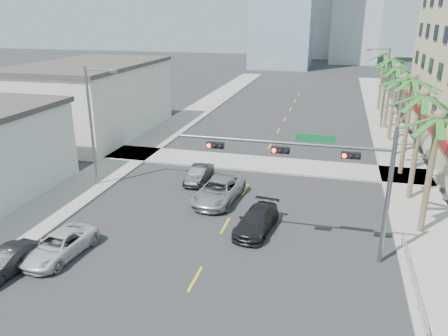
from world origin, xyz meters
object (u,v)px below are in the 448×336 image
car_lane_left (199,174)px  car_lane_center (218,191)px  car_parked_mid (7,262)px  car_lane_right (257,221)px  car_parked_far (59,246)px  traffic_signal_mast (325,168)px

car_lane_left → car_lane_center: bearing=-51.2°
car_parked_mid → car_lane_right: 13.75m
car_parked_far → car_lane_left: car_parked_far is taller
car_parked_far → car_lane_left: (3.94, 12.52, -0.02)m
car_parked_far → car_lane_center: bearing=61.8°
car_lane_center → car_lane_right: 5.07m
car_parked_far → car_lane_right: car_lane_right is taller
car_parked_mid → car_lane_center: 13.95m
car_lane_center → traffic_signal_mast: bearing=-32.5°
car_parked_far → car_lane_right: 11.30m
car_lane_left → car_lane_right: bearing=-48.6°
traffic_signal_mast → car_parked_mid: bearing=-159.0°
car_parked_far → car_parked_mid: bearing=-121.7°
car_lane_center → car_lane_right: (3.42, -3.74, -0.10)m
car_lane_center → car_parked_mid: bearing=-119.5°
car_lane_center → car_parked_far: bearing=-118.9°
car_lane_center → car_lane_right: size_ratio=1.20×
car_parked_mid → car_lane_center: bearing=60.3°
car_parked_mid → car_lane_center: car_lane_center is taller
traffic_signal_mast → car_parked_far: size_ratio=2.37×
car_parked_mid → car_lane_right: (11.40, 7.69, 0.03)m
traffic_signal_mast → car_lane_center: traffic_signal_mast is taller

